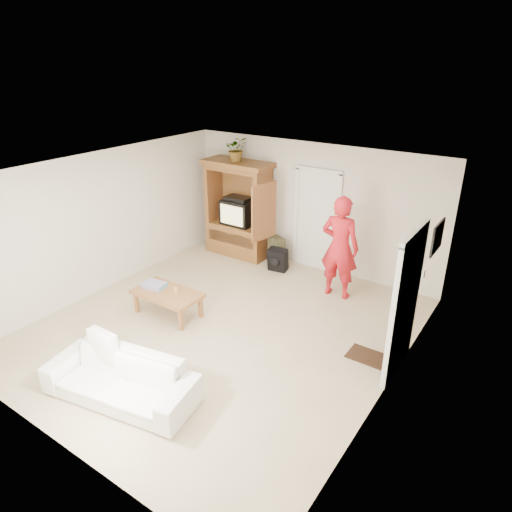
{
  "coord_description": "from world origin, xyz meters",
  "views": [
    {
      "loc": [
        4.07,
        -4.99,
        4.16
      ],
      "look_at": [
        0.27,
        0.6,
        1.15
      ],
      "focal_mm": 32.0,
      "sensor_mm": 36.0,
      "label": 1
    }
  ],
  "objects_px": {
    "coffee_table": "(167,295)",
    "man": "(340,247)",
    "armoire": "(239,215)",
    "sofa": "(120,379)"
  },
  "relations": [
    {
      "from": "coffee_table",
      "to": "man",
      "type": "bearing_deg",
      "value": 47.26
    },
    {
      "from": "armoire",
      "to": "man",
      "type": "xyz_separation_m",
      "value": [
        2.64,
        -0.55,
        0.05
      ]
    },
    {
      "from": "armoire",
      "to": "sofa",
      "type": "height_order",
      "value": "armoire"
    },
    {
      "from": "armoire",
      "to": "sofa",
      "type": "xyz_separation_m",
      "value": [
        1.52,
        -4.71,
        -0.61
      ]
    },
    {
      "from": "man",
      "to": "sofa",
      "type": "xyz_separation_m",
      "value": [
        -1.13,
        -4.16,
        -0.67
      ]
    },
    {
      "from": "sofa",
      "to": "coffee_table",
      "type": "height_order",
      "value": "sofa"
    },
    {
      "from": "armoire",
      "to": "sofa",
      "type": "bearing_deg",
      "value": -72.14
    },
    {
      "from": "sofa",
      "to": "coffee_table",
      "type": "bearing_deg",
      "value": 106.96
    },
    {
      "from": "man",
      "to": "coffee_table",
      "type": "height_order",
      "value": "man"
    },
    {
      "from": "armoire",
      "to": "coffee_table",
      "type": "height_order",
      "value": "armoire"
    }
  ]
}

